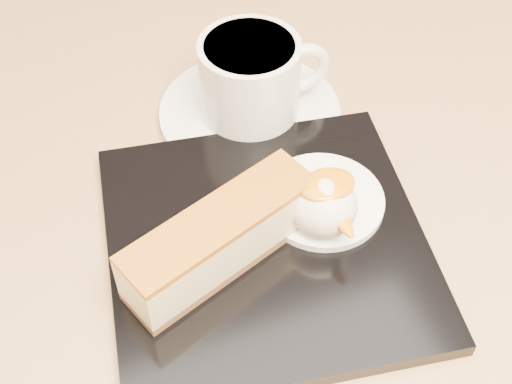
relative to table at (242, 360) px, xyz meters
name	(u,v)px	position (x,y,z in m)	size (l,w,h in m)	color
table	(242,360)	(0.00, 0.00, 0.00)	(0.80, 0.80, 0.72)	black
dessert_plate	(266,243)	(0.02, 0.00, 0.16)	(0.22, 0.22, 0.01)	black
cheesecake	(221,238)	(-0.01, -0.01, 0.19)	(0.15, 0.08, 0.05)	brown
cream_smear	(322,200)	(0.07, 0.01, 0.17)	(0.09, 0.09, 0.01)	white
ice_cream_scoop	(324,206)	(0.06, -0.01, 0.19)	(0.05, 0.05, 0.05)	white
mango_sauce	(327,185)	(0.06, 0.00, 0.21)	(0.04, 0.03, 0.01)	orange
mint_sprig	(273,185)	(0.04, 0.04, 0.17)	(0.03, 0.02, 0.00)	#388D2E
saucer	(250,114)	(0.06, 0.13, 0.16)	(0.15, 0.15, 0.01)	white
coffee_cup	(252,77)	(0.06, 0.13, 0.20)	(0.11, 0.08, 0.07)	white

